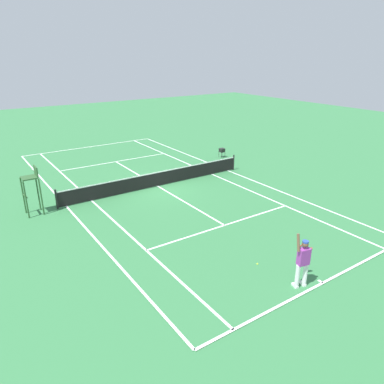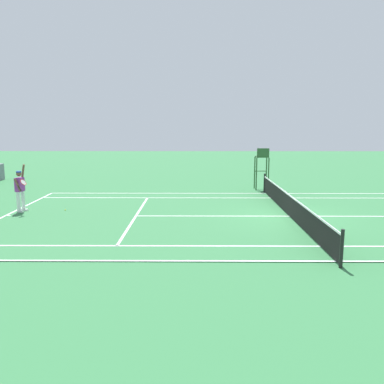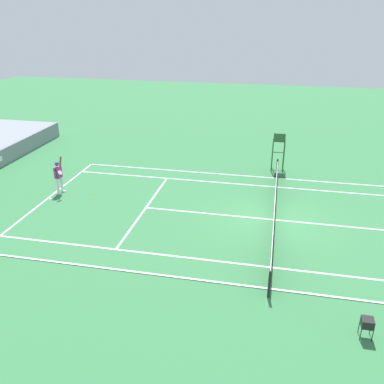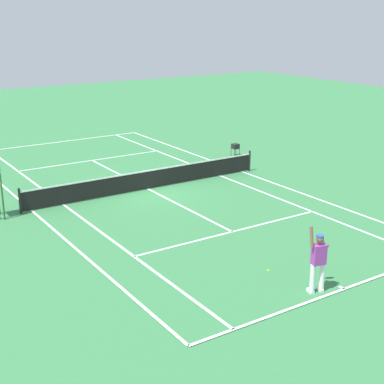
% 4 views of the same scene
% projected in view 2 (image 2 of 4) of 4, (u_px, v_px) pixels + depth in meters
% --- Properties ---
extents(ground_plane, '(80.00, 80.00, 0.00)m').
position_uv_depth(ground_plane, '(289.00, 217.00, 16.51)').
color(ground_plane, '#337542').
extents(court, '(11.08, 23.88, 0.03)m').
position_uv_depth(court, '(289.00, 216.00, 16.51)').
color(court, '#337542').
rests_on(court, ground).
extents(net, '(11.98, 0.10, 1.07)m').
position_uv_depth(net, '(289.00, 204.00, 16.42)').
color(net, black).
rests_on(net, ground).
extents(tennis_player, '(0.83, 0.61, 2.08)m').
position_uv_depth(tennis_player, '(20.00, 190.00, 17.24)').
color(tennis_player, white).
rests_on(tennis_player, ground).
extents(tennis_ball, '(0.07, 0.07, 0.07)m').
position_uv_depth(tennis_ball, '(65.00, 210.00, 17.63)').
color(tennis_ball, '#D1E533').
rests_on(tennis_ball, ground).
extents(umpire_chair, '(0.77, 0.77, 2.44)m').
position_uv_depth(umpire_chair, '(262.00, 163.00, 23.13)').
color(umpire_chair, '#2D562D').
rests_on(umpire_chair, ground).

